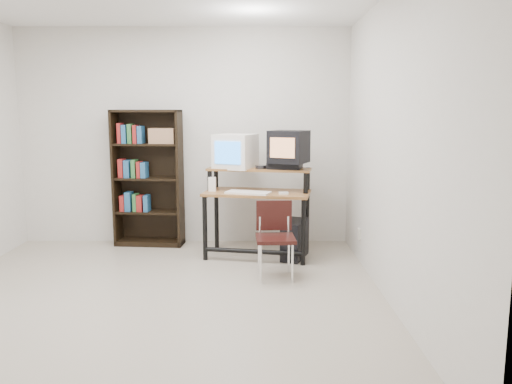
{
  "coord_description": "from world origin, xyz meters",
  "views": [
    {
      "loc": [
        0.88,
        -4.1,
        1.59
      ],
      "look_at": [
        0.87,
        1.1,
        0.77
      ],
      "focal_mm": 35.0,
      "sensor_mm": 36.0,
      "label": 1
    }
  ],
  "objects_px": {
    "computer_desk": "(258,196)",
    "crt_tv": "(289,147)",
    "bookshelf": "(148,176)",
    "pc_tower": "(295,239)",
    "crt_monitor": "(235,151)",
    "school_chair": "(275,232)"
  },
  "relations": [
    {
      "from": "computer_desk",
      "to": "pc_tower",
      "type": "bearing_deg",
      "value": -2.84
    },
    {
      "from": "pc_tower",
      "to": "school_chair",
      "type": "xyz_separation_m",
      "value": [
        -0.24,
        -0.62,
        0.24
      ]
    },
    {
      "from": "crt_tv",
      "to": "pc_tower",
      "type": "height_order",
      "value": "crt_tv"
    },
    {
      "from": "bookshelf",
      "to": "crt_monitor",
      "type": "bearing_deg",
      "value": -12.2
    },
    {
      "from": "crt_monitor",
      "to": "bookshelf",
      "type": "xyz_separation_m",
      "value": [
        -1.06,
        0.33,
        -0.32
      ]
    },
    {
      "from": "pc_tower",
      "to": "school_chair",
      "type": "bearing_deg",
      "value": -90.63
    },
    {
      "from": "crt_monitor",
      "to": "bookshelf",
      "type": "relative_size",
      "value": 0.33
    },
    {
      "from": "computer_desk",
      "to": "crt_tv",
      "type": "bearing_deg",
      "value": 12.51
    },
    {
      "from": "bookshelf",
      "to": "computer_desk",
      "type": "bearing_deg",
      "value": -15.62
    },
    {
      "from": "computer_desk",
      "to": "school_chair",
      "type": "height_order",
      "value": "computer_desk"
    },
    {
      "from": "computer_desk",
      "to": "pc_tower",
      "type": "xyz_separation_m",
      "value": [
        0.41,
        -0.1,
        -0.47
      ]
    },
    {
      "from": "school_chair",
      "to": "bookshelf",
      "type": "distance_m",
      "value": 1.96
    },
    {
      "from": "pc_tower",
      "to": "school_chair",
      "type": "distance_m",
      "value": 0.71
    },
    {
      "from": "crt_monitor",
      "to": "crt_tv",
      "type": "xyz_separation_m",
      "value": [
        0.59,
        -0.15,
        0.06
      ]
    },
    {
      "from": "pc_tower",
      "to": "computer_desk",
      "type": "bearing_deg",
      "value": -172.39
    },
    {
      "from": "crt_monitor",
      "to": "pc_tower",
      "type": "bearing_deg",
      "value": 0.57
    },
    {
      "from": "computer_desk",
      "to": "crt_monitor",
      "type": "height_order",
      "value": "crt_monitor"
    },
    {
      "from": "crt_monitor",
      "to": "pc_tower",
      "type": "xyz_separation_m",
      "value": [
        0.66,
        -0.26,
        -0.95
      ]
    },
    {
      "from": "crt_tv",
      "to": "bookshelf",
      "type": "xyz_separation_m",
      "value": [
        -1.65,
        0.48,
        -0.38
      ]
    },
    {
      "from": "pc_tower",
      "to": "school_chair",
      "type": "relative_size",
      "value": 0.61
    },
    {
      "from": "computer_desk",
      "to": "pc_tower",
      "type": "height_order",
      "value": "computer_desk"
    },
    {
      "from": "crt_monitor",
      "to": "bookshelf",
      "type": "distance_m",
      "value": 1.16
    }
  ]
}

